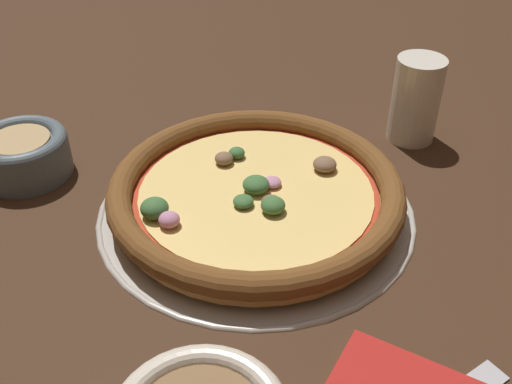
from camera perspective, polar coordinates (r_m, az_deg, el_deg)
The scene contains 5 objects.
ground_plane at distance 0.65m, azimuth 0.00°, elevation -1.78°, with size 3.00×3.00×0.00m, color #3D2616.
pizza_tray at distance 0.65m, azimuth 0.00°, elevation -1.57°, with size 0.34×0.34×0.01m.
pizza at distance 0.64m, azimuth -0.03°, elevation -0.03°, with size 0.32×0.32×0.04m.
bowl_near at distance 0.75m, azimuth -21.34°, elevation 3.51°, with size 0.11×0.11×0.05m.
drinking_cup at distance 0.78m, azimuth 14.97°, elevation 8.48°, with size 0.06×0.06×0.11m.
Camera 1 is at (-0.50, -0.11, 0.41)m, focal length 42.00 mm.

